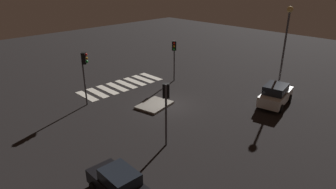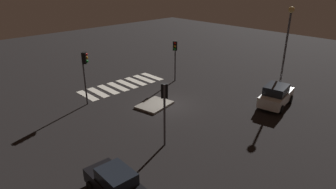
{
  "view_description": "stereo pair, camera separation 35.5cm",
  "coord_description": "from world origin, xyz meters",
  "px_view_note": "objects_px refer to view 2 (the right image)",
  "views": [
    {
      "loc": [
        16.43,
        16.6,
        10.62
      ],
      "look_at": [
        0.0,
        0.0,
        1.0
      ],
      "focal_mm": 31.28,
      "sensor_mm": 36.0,
      "label": 1
    },
    {
      "loc": [
        16.18,
        16.84,
        10.62
      ],
      "look_at": [
        0.0,
        0.0,
        1.0
      ],
      "focal_mm": 31.28,
      "sensor_mm": 36.0,
      "label": 2
    }
  ],
  "objects_px": {
    "traffic_light_south": "(175,51)",
    "street_lamp": "(288,35)",
    "car_white": "(276,95)",
    "traffic_light_north": "(165,99)",
    "car_black": "(115,183)",
    "traffic_light_east": "(85,66)",
    "traffic_island": "(154,105)"
  },
  "relations": [
    {
      "from": "traffic_light_north",
      "to": "traffic_island",
      "type": "bearing_deg",
      "value": 10.82
    },
    {
      "from": "street_lamp",
      "to": "traffic_light_south",
      "type": "bearing_deg",
      "value": -56.65
    },
    {
      "from": "traffic_island",
      "to": "traffic_light_east",
      "type": "distance_m",
      "value": 6.76
    },
    {
      "from": "traffic_light_south",
      "to": "traffic_light_east",
      "type": "height_order",
      "value": "traffic_light_east"
    },
    {
      "from": "traffic_light_north",
      "to": "car_black",
      "type": "bearing_deg",
      "value": 155.89
    },
    {
      "from": "traffic_light_south",
      "to": "traffic_light_east",
      "type": "xyz_separation_m",
      "value": [
        9.7,
        -1.03,
        0.25
      ]
    },
    {
      "from": "traffic_light_south",
      "to": "car_white",
      "type": "bearing_deg",
      "value": 60.93
    },
    {
      "from": "traffic_light_north",
      "to": "street_lamp",
      "type": "height_order",
      "value": "street_lamp"
    },
    {
      "from": "traffic_light_north",
      "to": "street_lamp",
      "type": "xyz_separation_m",
      "value": [
        -15.2,
        0.52,
        2.11
      ]
    },
    {
      "from": "car_white",
      "to": "traffic_light_east",
      "type": "distance_m",
      "value": 16.54
    },
    {
      "from": "traffic_light_south",
      "to": "traffic_light_north",
      "type": "xyz_separation_m",
      "value": [
        9.35,
        8.37,
        -0.01
      ]
    },
    {
      "from": "car_white",
      "to": "traffic_light_north",
      "type": "height_order",
      "value": "traffic_light_north"
    },
    {
      "from": "traffic_light_north",
      "to": "traffic_light_east",
      "type": "height_order",
      "value": "traffic_light_east"
    },
    {
      "from": "traffic_light_south",
      "to": "traffic_island",
      "type": "bearing_deg",
      "value": -10.01
    },
    {
      "from": "traffic_island",
      "to": "traffic_light_south",
      "type": "height_order",
      "value": "traffic_light_south"
    },
    {
      "from": "traffic_island",
      "to": "car_white",
      "type": "distance_m",
      "value": 10.56
    },
    {
      "from": "traffic_island",
      "to": "street_lamp",
      "type": "distance_m",
      "value": 13.96
    },
    {
      "from": "car_black",
      "to": "car_white",
      "type": "bearing_deg",
      "value": -88.66
    },
    {
      "from": "car_white",
      "to": "traffic_light_north",
      "type": "bearing_deg",
      "value": 159.76
    },
    {
      "from": "car_black",
      "to": "traffic_light_south",
      "type": "relative_size",
      "value": 0.88
    },
    {
      "from": "car_black",
      "to": "traffic_light_south",
      "type": "height_order",
      "value": "traffic_light_south"
    },
    {
      "from": "traffic_light_east",
      "to": "street_lamp",
      "type": "distance_m",
      "value": 18.53
    },
    {
      "from": "traffic_light_north",
      "to": "street_lamp",
      "type": "relative_size",
      "value": 0.55
    },
    {
      "from": "car_black",
      "to": "car_white",
      "type": "xyz_separation_m",
      "value": [
        -16.53,
        0.17,
        0.13
      ]
    },
    {
      "from": "car_black",
      "to": "traffic_light_north",
      "type": "xyz_separation_m",
      "value": [
        -5.27,
        -1.92,
        2.48
      ]
    },
    {
      "from": "traffic_island",
      "to": "traffic_light_east",
      "type": "xyz_separation_m",
      "value": [
        3.93,
        -4.29,
        3.45
      ]
    },
    {
      "from": "traffic_light_north",
      "to": "street_lamp",
      "type": "distance_m",
      "value": 15.36
    },
    {
      "from": "car_white",
      "to": "traffic_light_north",
      "type": "relative_size",
      "value": 1.05
    },
    {
      "from": "traffic_light_south",
      "to": "street_lamp",
      "type": "xyz_separation_m",
      "value": [
        -5.85,
        8.89,
        2.1
      ]
    },
    {
      "from": "traffic_light_south",
      "to": "street_lamp",
      "type": "relative_size",
      "value": 0.55
    },
    {
      "from": "car_black",
      "to": "traffic_light_north",
      "type": "relative_size",
      "value": 0.88
    },
    {
      "from": "traffic_light_north",
      "to": "traffic_light_east",
      "type": "xyz_separation_m",
      "value": [
        0.34,
        -9.4,
        0.25
      ]
    }
  ]
}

